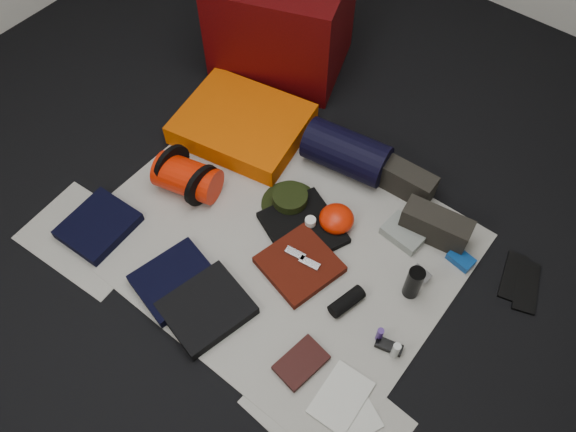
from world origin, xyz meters
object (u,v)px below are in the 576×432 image
Objects in this scene: navy_duffel at (346,152)px; paperback_book at (301,363)px; sleeping_pad at (242,124)px; water_bottle at (414,283)px; compact_camera at (421,275)px; red_cabinet at (281,21)px; stuff_sack at (187,178)px.

navy_duffel reaches higher than paperback_book.
sleeping_pad is at bearing -174.47° from navy_duffel.
water_bottle is 0.12m from compact_camera.
red_cabinet is 1.61m from water_bottle.
sleeping_pad is at bearing 95.30° from stuff_sack.
water_bottle is (0.63, -0.40, -0.02)m from navy_duffel.
paperback_book is (0.97, -0.36, -0.08)m from stuff_sack.
stuff_sack is 1.48× the size of paperback_book.
water_bottle is (1.37, -0.82, -0.19)m from red_cabinet.
navy_duffel is (0.56, 0.14, 0.05)m from sleeping_pad.
sleeping_pad is (0.18, -0.55, -0.22)m from red_cabinet.
stuff_sack reaches higher than compact_camera.
compact_camera is at bearing 13.80° from stuff_sack.
paperback_book is at bearing -96.62° from compact_camera.
navy_duffel is 2.31× the size of water_bottle.
stuff_sack reaches higher than paperback_book.
red_cabinet is 1.57m from compact_camera.
water_bottle is 0.87× the size of paperback_book.
red_cabinet is 1.05m from stuff_sack.
sleeping_pad is 1.20m from compact_camera.
navy_duffel is (0.74, -0.41, -0.17)m from red_cabinet.
navy_duffel is at bearing 48.83° from stuff_sack.
navy_duffel is 1.06m from paperback_book.
stuff_sack is 1.16m from water_bottle.
red_cabinet is at bearing 102.42° from stuff_sack.
navy_duffel is 2.00× the size of paperback_book.
stuff_sack is 0.79m from navy_duffel.
navy_duffel is at bearing 162.14° from compact_camera.
compact_camera is (1.36, -0.72, -0.26)m from red_cabinet.
navy_duffel is at bearing 124.24° from paperback_book.
paperback_book is at bearing -73.23° from navy_duffel.
red_cabinet is 0.86m from navy_duffel.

